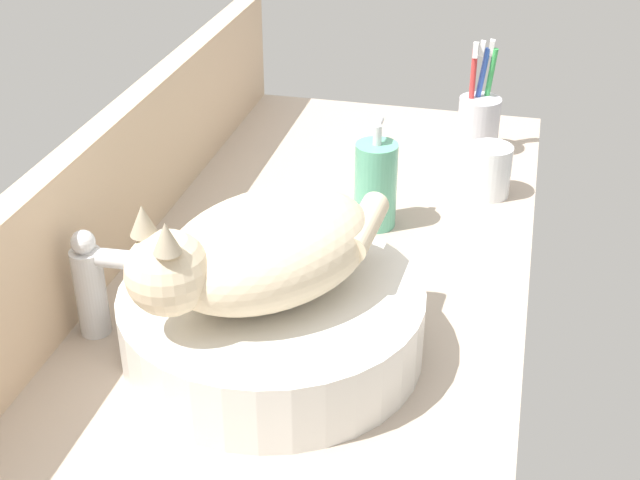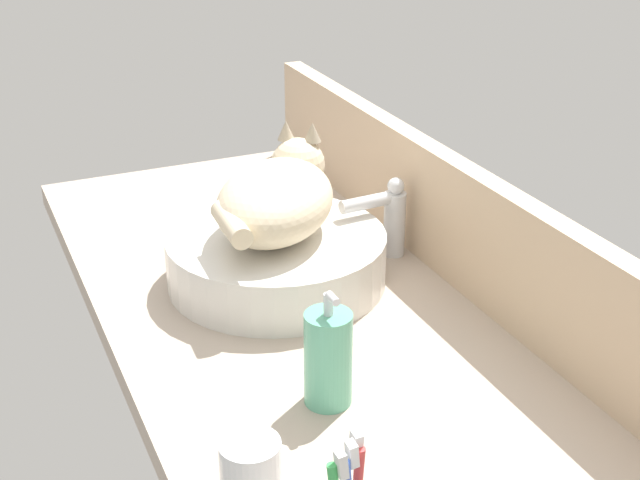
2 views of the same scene
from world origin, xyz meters
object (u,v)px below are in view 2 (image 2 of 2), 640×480
object	(u,v)px
sink_basin	(279,258)
soap_dispenser	(328,358)
cat	(280,196)
water_glass	(251,477)
faucet	(389,215)

from	to	relation	value
sink_basin	soap_dispenser	bearing A→B (deg)	-11.04
sink_basin	soap_dispenser	distance (cm)	32.70
cat	water_glass	xyz separation A→B (cm)	(46.49, -21.99, -10.54)
faucet	water_glass	world-z (taller)	faucet
sink_basin	cat	bearing A→B (deg)	145.87
sink_basin	faucet	xyz separation A→B (cm)	(-1.21, 19.78, 3.22)
cat	water_glass	distance (cm)	52.50
cat	faucet	xyz separation A→B (cm)	(-0.08, 19.01, -6.62)
sink_basin	faucet	bearing A→B (deg)	93.51
sink_basin	soap_dispenser	world-z (taller)	soap_dispenser
faucet	soap_dispenser	world-z (taller)	soap_dispenser
sink_basin	water_glass	world-z (taller)	sink_basin
cat	soap_dispenser	bearing A→B (deg)	-11.95
cat	soap_dispenser	world-z (taller)	cat
soap_dispenser	sink_basin	bearing A→B (deg)	168.96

